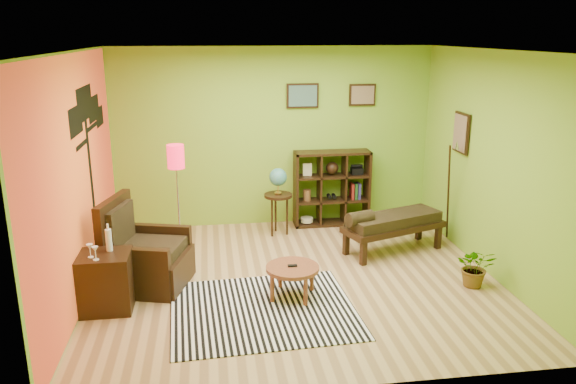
{
  "coord_description": "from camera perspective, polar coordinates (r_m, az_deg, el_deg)",
  "views": [
    {
      "loc": [
        -1.0,
        -6.39,
        3.0
      ],
      "look_at": [
        -0.04,
        0.36,
        1.05
      ],
      "focal_mm": 35.0,
      "sensor_mm": 36.0,
      "label": 1
    }
  ],
  "objects": [
    {
      "name": "ground",
      "position": [
        7.13,
        0.76,
        -8.91
      ],
      "size": [
        5.0,
        5.0,
        0.0
      ],
      "primitive_type": "plane",
      "color": "tan",
      "rests_on": "ground"
    },
    {
      "name": "room_shell",
      "position": [
        6.58,
        -0.01,
        5.46
      ],
      "size": [
        5.04,
        4.54,
        2.82
      ],
      "color": "#7DB12D",
      "rests_on": "ground"
    },
    {
      "name": "armchair",
      "position": [
        7.11,
        -14.46,
        -6.64
      ],
      "size": [
        1.1,
        1.09,
        1.09
      ],
      "color": "black",
      "rests_on": "ground"
    },
    {
      "name": "side_cabinet",
      "position": [
        6.62,
        -17.98,
        -8.63
      ],
      "size": [
        0.56,
        0.51,
        0.97
      ],
      "color": "black",
      "rests_on": "ground"
    },
    {
      "name": "coffee_table",
      "position": [
        6.58,
        0.46,
        -7.99
      ],
      "size": [
        0.62,
        0.62,
        0.4
      ],
      "color": "brown",
      "rests_on": "ground"
    },
    {
      "name": "globe_table",
      "position": [
        8.44,
        -1.02,
        0.75
      ],
      "size": [
        0.43,
        0.43,
        1.04
      ],
      "color": "black",
      "rests_on": "ground"
    },
    {
      "name": "potted_plant",
      "position": [
        7.26,
        18.48,
        -7.63
      ],
      "size": [
        0.6,
        0.63,
        0.39
      ],
      "primitive_type": "imported",
      "rotation": [
        0.0,
        0.0,
        -0.35
      ],
      "color": "#26661E",
      "rests_on": "ground"
    },
    {
      "name": "cube_shelf",
      "position": [
        8.97,
        4.55,
        0.39
      ],
      "size": [
        1.2,
        0.35,
        1.2
      ],
      "color": "black",
      "rests_on": "ground"
    },
    {
      "name": "bench",
      "position": [
        7.98,
        10.45,
        -3.08
      ],
      "size": [
        1.55,
        0.98,
        0.68
      ],
      "color": "black",
      "rests_on": "ground"
    },
    {
      "name": "floor_lamp",
      "position": [
        7.62,
        -11.28,
        2.53
      ],
      "size": [
        0.24,
        0.24,
        1.57
      ],
      "color": "silver",
      "rests_on": "ground"
    },
    {
      "name": "zebra_rug",
      "position": [
        6.42,
        -2.55,
        -11.84
      ],
      "size": [
        2.12,
        1.84,
        0.01
      ],
      "primitive_type": "cube",
      "rotation": [
        0.0,
        0.0,
        0.05
      ],
      "color": "white",
      "rests_on": "ground"
    }
  ]
}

